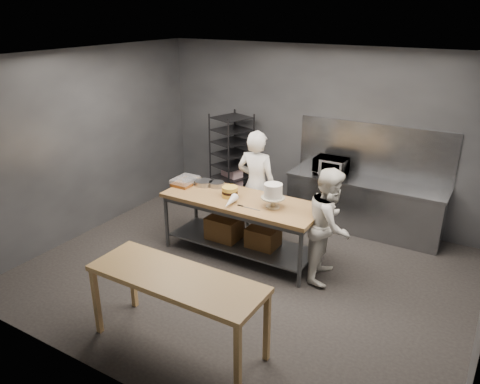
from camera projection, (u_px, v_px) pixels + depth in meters
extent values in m
plane|color=black|center=(246.00, 272.00, 6.76)|extent=(6.00, 6.00, 0.00)
cube|color=#4C4F54|center=(318.00, 133.00, 8.19)|extent=(6.00, 0.04, 3.00)
cube|color=brown|center=(242.00, 201.00, 6.93)|extent=(2.40, 0.90, 0.06)
cube|color=#47494C|center=(242.00, 242.00, 7.19)|extent=(2.25, 0.75, 0.03)
cylinder|color=#47494C|center=(167.00, 222.00, 7.34)|extent=(0.06, 0.06, 0.86)
cylinder|color=#47494C|center=(196.00, 205.00, 7.96)|extent=(0.06, 0.06, 0.86)
cylinder|color=#47494C|center=(300.00, 259.00, 6.25)|extent=(0.06, 0.06, 0.86)
cylinder|color=#47494C|center=(322.00, 236.00, 6.87)|extent=(0.06, 0.06, 0.86)
cube|color=brown|center=(224.00, 228.00, 7.24)|extent=(0.50, 0.40, 0.35)
cube|color=brown|center=(263.00, 237.00, 7.00)|extent=(0.45, 0.38, 0.30)
cube|color=olive|center=(176.00, 279.00, 5.00)|extent=(2.00, 0.70, 0.06)
cube|color=olive|center=(96.00, 301.00, 5.38)|extent=(0.06, 0.06, 0.84)
cube|color=olive|center=(133.00, 277.00, 5.86)|extent=(0.06, 0.06, 0.84)
cube|color=olive|center=(238.00, 361.00, 4.47)|extent=(0.06, 0.06, 0.84)
cube|color=olive|center=(267.00, 327.00, 4.95)|extent=(0.06, 0.06, 0.84)
cube|color=slate|center=(365.00, 182.00, 7.69)|extent=(2.60, 0.60, 0.04)
cube|color=slate|center=(363.00, 207.00, 7.86)|extent=(2.56, 0.56, 0.86)
cube|color=slate|center=(374.00, 150.00, 7.76)|extent=(2.60, 0.02, 0.90)
cube|color=black|center=(232.00, 160.00, 8.84)|extent=(0.78, 0.81, 1.75)
cube|color=beige|center=(232.00, 176.00, 8.97)|extent=(0.44, 0.35, 0.45)
imported|color=white|center=(256.00, 185.00, 7.50)|extent=(0.68, 0.47, 1.81)
imported|color=white|center=(330.00, 225.00, 6.37)|extent=(0.72, 0.86, 1.61)
imported|color=black|center=(331.00, 166.00, 7.92)|extent=(0.54, 0.37, 0.30)
cylinder|color=#BCB396|center=(273.00, 207.00, 6.64)|extent=(0.20, 0.20, 0.02)
cylinder|color=#BCB396|center=(273.00, 202.00, 6.61)|extent=(0.06, 0.06, 0.12)
cylinder|color=#BCB396|center=(273.00, 198.00, 6.59)|extent=(0.34, 0.34, 0.02)
cylinder|color=silver|center=(273.00, 191.00, 6.55)|extent=(0.26, 0.26, 0.20)
cylinder|color=gold|center=(230.00, 195.00, 7.00)|extent=(0.24, 0.24, 0.06)
cylinder|color=black|center=(230.00, 192.00, 6.98)|extent=(0.24, 0.24, 0.04)
cylinder|color=gold|center=(230.00, 189.00, 6.96)|extent=(0.24, 0.24, 0.06)
cylinder|color=gray|center=(204.00, 183.00, 7.45)|extent=(0.28, 0.28, 0.07)
cylinder|color=gray|center=(217.00, 184.00, 7.39)|extent=(0.24, 0.24, 0.07)
cylinder|color=gray|center=(190.00, 181.00, 7.52)|extent=(0.25, 0.25, 0.07)
cone|color=silver|center=(230.00, 202.00, 6.67)|extent=(0.19, 0.40, 0.12)
cube|color=slate|center=(251.00, 208.00, 6.60)|extent=(0.28, 0.02, 0.00)
cube|color=black|center=(240.00, 206.00, 6.68)|extent=(0.09, 0.02, 0.02)
cube|color=brown|center=(181.00, 185.00, 7.40)|extent=(0.30, 0.20, 0.05)
cube|color=silver|center=(181.00, 182.00, 7.38)|extent=(0.31, 0.21, 0.06)
cube|color=brown|center=(189.00, 181.00, 7.57)|extent=(0.30, 0.20, 0.05)
cube|color=silver|center=(189.00, 178.00, 7.54)|extent=(0.31, 0.21, 0.06)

